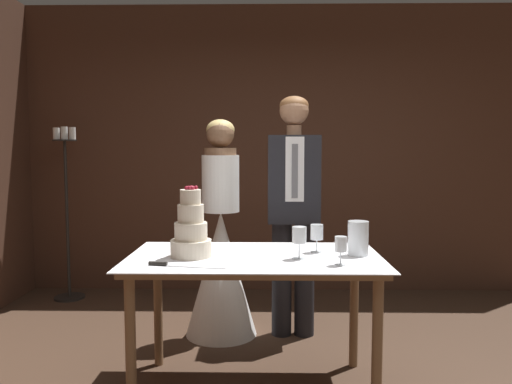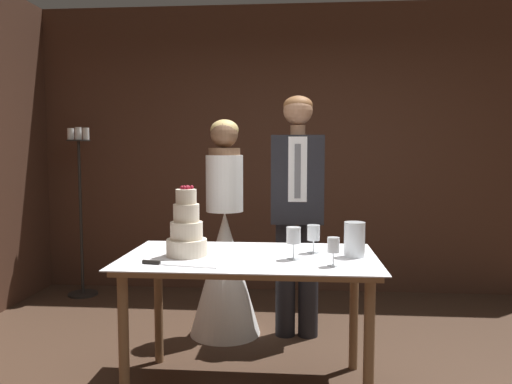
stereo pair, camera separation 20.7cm
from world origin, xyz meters
name	(u,v)px [view 2 (the right image)]	position (x,y,z in m)	size (l,w,h in m)	color
wall_back	(293,150)	(0.00, 2.51, 1.41)	(5.28, 0.12, 2.82)	#472B1E
cake_table	(250,271)	(-0.23, 0.34, 0.71)	(1.45, 0.84, 0.80)	brown
tiered_cake	(187,231)	(-0.60, 0.31, 0.94)	(0.23, 0.23, 0.41)	beige
cake_knife	(165,264)	(-0.66, 0.07, 0.81)	(0.42, 0.10, 0.02)	silver
wine_glass_near	(313,234)	(0.14, 0.44, 0.91)	(0.08, 0.08, 0.17)	silver
wine_glass_middle	(333,247)	(0.23, 0.11, 0.90)	(0.06, 0.06, 0.15)	silver
wine_glass_far	(293,236)	(0.02, 0.26, 0.93)	(0.08, 0.08, 0.18)	silver
hurricane_candle	(354,240)	(0.37, 0.36, 0.89)	(0.12, 0.12, 0.20)	silver
bride	(225,256)	(-0.51, 1.22, 0.60)	(0.54, 0.54, 1.64)	white
groom	(297,203)	(0.04, 1.22, 1.02)	(0.38, 0.25, 1.81)	black
candle_stand	(81,212)	(-2.03, 2.12, 0.81)	(0.28, 0.28, 1.62)	black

